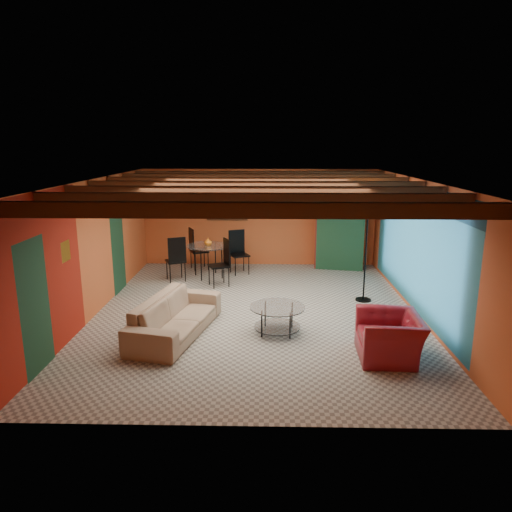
{
  "coord_description": "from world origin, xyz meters",
  "views": [
    {
      "loc": [
        0.22,
        -9.16,
        3.4
      ],
      "look_at": [
        0.0,
        0.2,
        1.15
      ],
      "focal_mm": 33.13,
      "sensor_mm": 36.0,
      "label": 1
    }
  ],
  "objects_px": {
    "floor_lamp": "(366,254)",
    "vase": "(208,229)",
    "armchair": "(389,337)",
    "dining_table": "(208,255)",
    "coffee_table": "(277,319)",
    "armoire": "(339,229)",
    "sofa": "(176,316)",
    "potted_plant": "(341,181)"
  },
  "relations": [
    {
      "from": "armoire",
      "to": "floor_lamp",
      "type": "distance_m",
      "value": 2.87
    },
    {
      "from": "floor_lamp",
      "to": "potted_plant",
      "type": "relative_size",
      "value": 4.29
    },
    {
      "from": "potted_plant",
      "to": "vase",
      "type": "relative_size",
      "value": 2.4
    },
    {
      "from": "coffee_table",
      "to": "armoire",
      "type": "relative_size",
      "value": 0.47
    },
    {
      "from": "dining_table",
      "to": "floor_lamp",
      "type": "relative_size",
      "value": 1.07
    },
    {
      "from": "floor_lamp",
      "to": "sofa",
      "type": "bearing_deg",
      "value": -152.33
    },
    {
      "from": "vase",
      "to": "armchair",
      "type": "bearing_deg",
      "value": -53.19
    },
    {
      "from": "floor_lamp",
      "to": "vase",
      "type": "relative_size",
      "value": 10.31
    },
    {
      "from": "sofa",
      "to": "floor_lamp",
      "type": "height_order",
      "value": "floor_lamp"
    },
    {
      "from": "armoire",
      "to": "vase",
      "type": "relative_size",
      "value": 10.63
    },
    {
      "from": "armoire",
      "to": "potted_plant",
      "type": "height_order",
      "value": "potted_plant"
    },
    {
      "from": "sofa",
      "to": "vase",
      "type": "xyz_separation_m",
      "value": [
        0.13,
        3.79,
        0.91
      ]
    },
    {
      "from": "sofa",
      "to": "dining_table",
      "type": "distance_m",
      "value": 3.8
    },
    {
      "from": "sofa",
      "to": "potted_plant",
      "type": "xyz_separation_m",
      "value": [
        3.62,
        4.85,
        2.05
      ]
    },
    {
      "from": "coffee_table",
      "to": "armchair",
      "type": "bearing_deg",
      "value": -29.08
    },
    {
      "from": "armoire",
      "to": "floor_lamp",
      "type": "height_order",
      "value": "armoire"
    },
    {
      "from": "armchair",
      "to": "coffee_table",
      "type": "relative_size",
      "value": 1.1
    },
    {
      "from": "coffee_table",
      "to": "armoire",
      "type": "distance_m",
      "value": 5.12
    },
    {
      "from": "floor_lamp",
      "to": "dining_table",
      "type": "bearing_deg",
      "value": 153.66
    },
    {
      "from": "coffee_table",
      "to": "floor_lamp",
      "type": "xyz_separation_m",
      "value": [
        1.94,
        1.87,
        0.79
      ]
    },
    {
      "from": "sofa",
      "to": "vase",
      "type": "relative_size",
      "value": 11.79
    },
    {
      "from": "armoire",
      "to": "floor_lamp",
      "type": "relative_size",
      "value": 1.03
    },
    {
      "from": "coffee_table",
      "to": "dining_table",
      "type": "height_order",
      "value": "dining_table"
    },
    {
      "from": "armchair",
      "to": "dining_table",
      "type": "height_order",
      "value": "dining_table"
    },
    {
      "from": "floor_lamp",
      "to": "vase",
      "type": "height_order",
      "value": "floor_lamp"
    },
    {
      "from": "sofa",
      "to": "coffee_table",
      "type": "height_order",
      "value": "sofa"
    },
    {
      "from": "dining_table",
      "to": "armoire",
      "type": "bearing_deg",
      "value": 16.93
    },
    {
      "from": "armchair",
      "to": "armoire",
      "type": "distance_m",
      "value": 5.77
    },
    {
      "from": "dining_table",
      "to": "vase",
      "type": "relative_size",
      "value": 10.99
    },
    {
      "from": "armchair",
      "to": "armoire",
      "type": "height_order",
      "value": "armoire"
    },
    {
      "from": "dining_table",
      "to": "floor_lamp",
      "type": "distance_m",
      "value": 4.1
    },
    {
      "from": "coffee_table",
      "to": "vase",
      "type": "distance_m",
      "value": 4.17
    },
    {
      "from": "armchair",
      "to": "floor_lamp",
      "type": "distance_m",
      "value": 2.95
    },
    {
      "from": "dining_table",
      "to": "potted_plant",
      "type": "bearing_deg",
      "value": 16.93
    },
    {
      "from": "coffee_table",
      "to": "floor_lamp",
      "type": "distance_m",
      "value": 2.81
    },
    {
      "from": "armoire",
      "to": "armchair",
      "type": "bearing_deg",
      "value": -79.71
    },
    {
      "from": "sofa",
      "to": "coffee_table",
      "type": "relative_size",
      "value": 2.38
    },
    {
      "from": "armoire",
      "to": "vase",
      "type": "height_order",
      "value": "armoire"
    },
    {
      "from": "coffee_table",
      "to": "vase",
      "type": "xyz_separation_m",
      "value": [
        -1.71,
        3.67,
        1.01
      ]
    },
    {
      "from": "armoire",
      "to": "sofa",
      "type": "bearing_deg",
      "value": -116.5
    },
    {
      "from": "armchair",
      "to": "armoire",
      "type": "xyz_separation_m",
      "value": [
        -0.0,
        5.73,
        0.72
      ]
    },
    {
      "from": "coffee_table",
      "to": "armoire",
      "type": "bearing_deg",
      "value": 69.37
    }
  ]
}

